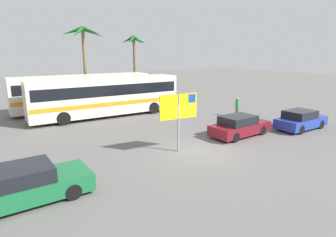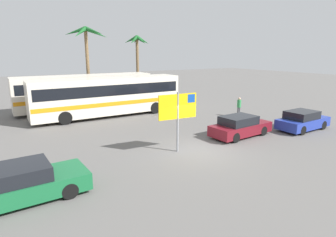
% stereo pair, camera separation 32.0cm
% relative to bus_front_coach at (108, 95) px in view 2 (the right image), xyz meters
% --- Properties ---
extents(ground, '(120.00, 120.00, 0.00)m').
position_rel_bus_front_coach_xyz_m(ground, '(1.11, -10.71, -1.78)').
color(ground, '#605E5B').
extents(bus_front_coach, '(12.12, 2.45, 3.17)m').
position_rel_bus_front_coach_xyz_m(bus_front_coach, '(0.00, 0.00, 0.00)').
color(bus_front_coach, silver).
rests_on(bus_front_coach, ground).
extents(bus_rear_coach, '(12.12, 2.45, 3.17)m').
position_rel_bus_front_coach_xyz_m(bus_rear_coach, '(-0.84, 3.71, 0.00)').
color(bus_rear_coach, silver).
rests_on(bus_rear_coach, ground).
extents(ferry_sign, '(2.20, 0.21, 3.20)m').
position_rel_bus_front_coach_xyz_m(ferry_sign, '(0.16, -10.17, 0.54)').
color(ferry_sign, gray).
rests_on(ferry_sign, ground).
extents(car_maroon, '(4.29, 1.93, 1.32)m').
position_rel_bus_front_coach_xyz_m(car_maroon, '(5.01, -9.88, -1.15)').
color(car_maroon, maroon).
rests_on(car_maroon, ground).
extents(car_green, '(4.45, 2.05, 1.32)m').
position_rel_bus_front_coach_xyz_m(car_green, '(-7.43, -11.55, -1.15)').
color(car_green, '#196638').
rests_on(car_green, ground).
extents(car_blue, '(4.00, 1.80, 1.32)m').
position_rel_bus_front_coach_xyz_m(car_blue, '(9.79, -10.98, -1.15)').
color(car_blue, '#23389E').
rests_on(car_blue, ground).
extents(pedestrian_by_bus, '(0.32, 0.32, 1.59)m').
position_rel_bus_front_coach_xyz_m(pedestrian_by_bus, '(9.05, -5.75, -0.85)').
color(pedestrian_by_bus, '#4C4C51').
rests_on(pedestrian_by_bus, ground).
extents(palm_tree_seaside, '(2.82, 2.99, 7.04)m').
position_rel_bus_front_coach_xyz_m(palm_tree_seaside, '(6.35, 7.71, 3.72)').
color(palm_tree_seaside, brown).
rests_on(palm_tree_seaside, ground).
extents(palm_tree_inland, '(3.94, 4.05, 7.59)m').
position_rel_bus_front_coach_xyz_m(palm_tree_inland, '(0.15, 5.84, 4.34)').
color(palm_tree_inland, brown).
rests_on(palm_tree_inland, ground).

